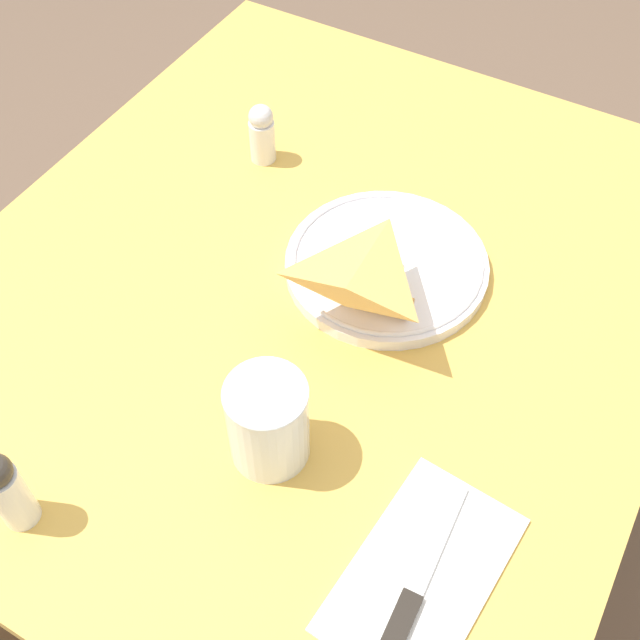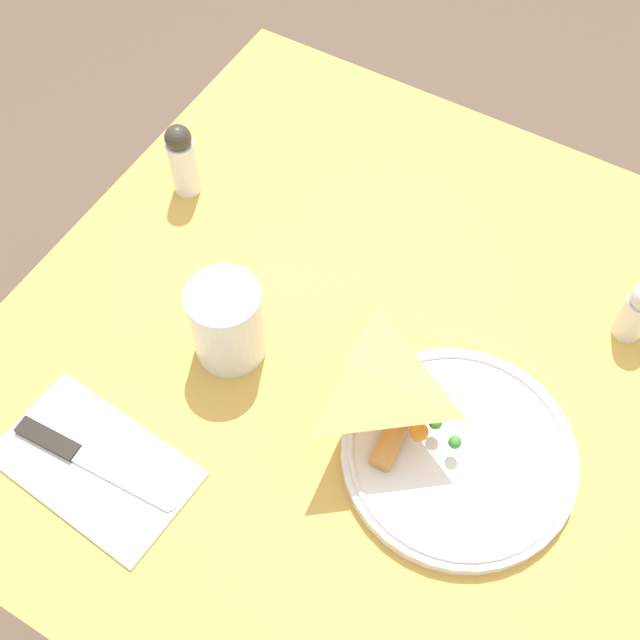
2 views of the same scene
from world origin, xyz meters
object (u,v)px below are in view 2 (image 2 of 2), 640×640
plate_pizza (456,451)px  salt_shaker (638,311)px  milk_glass (227,324)px  pepper_shaker (182,159)px  butter_knife (87,459)px  dining_table (421,433)px  napkin_folded (96,465)px

plate_pizza → salt_shaker: salt_shaker is taller
milk_glass → pepper_shaker: same height
butter_knife → dining_table: bearing=41.0°
butter_knife → salt_shaker: 0.61m
milk_glass → butter_knife: milk_glass is taller
milk_glass → pepper_shaker: size_ratio=1.00×
dining_table → napkin_folded: 0.39m
napkin_folded → salt_shaker: bearing=45.9°
dining_table → pepper_shaker: size_ratio=9.18×
dining_table → milk_glass: milk_glass is taller
milk_glass → pepper_shaker: (-0.18, 0.17, 0.00)m
dining_table → plate_pizza: bearing=-48.9°
milk_glass → pepper_shaker: bearing=136.6°
napkin_folded → butter_knife: 0.01m
dining_table → milk_glass: (-0.22, -0.07, 0.17)m
dining_table → pepper_shaker: pepper_shaker is taller
butter_knife → salt_shaker: bearing=42.5°
plate_pizza → butter_knife: size_ratio=1.24×
milk_glass → salt_shaker: (0.37, 0.24, -0.01)m
milk_glass → napkin_folded: bearing=-102.6°
plate_pizza → salt_shaker: (0.10, 0.24, 0.03)m
dining_table → napkin_folded: (-0.26, -0.26, 0.12)m
napkin_folded → pepper_shaker: pepper_shaker is taller
dining_table → salt_shaker: bearing=47.8°
pepper_shaker → napkin_folded: bearing=-69.1°
dining_table → napkin_folded: size_ratio=4.55×
dining_table → butter_knife: bearing=-136.3°
plate_pizza → pepper_shaker: bearing=160.3°
butter_knife → plate_pizza: bearing=28.4°
dining_table → butter_knife: butter_knife is taller
dining_table → butter_knife: (-0.27, -0.26, 0.13)m
butter_knife → salt_shaker: size_ratio=2.30×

